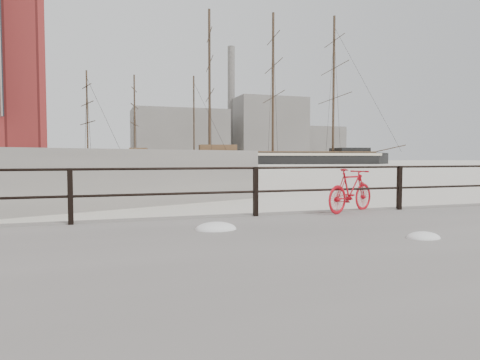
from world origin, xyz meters
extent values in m
plane|color=white|center=(0.00, 0.00, 0.00)|extent=(400.00, 400.00, 0.00)
imported|color=red|center=(-1.34, -0.25, 0.83)|extent=(1.55, 0.86, 0.96)
ellipsoid|color=white|center=(-4.69, -1.46, 0.47)|extent=(0.69, 0.55, 0.25)
ellipsoid|color=white|center=(-1.96, -3.15, 0.44)|extent=(0.52, 0.41, 0.18)
cube|color=gray|center=(20.00, 140.00, 9.00)|extent=(32.00, 18.00, 18.00)
cube|color=gray|center=(55.00, 145.00, 12.00)|extent=(26.00, 20.00, 24.00)
cube|color=gray|center=(78.00, 150.00, 7.00)|extent=(20.00, 16.00, 14.00)
cylinder|color=gray|center=(42.00, 150.00, 22.00)|extent=(2.80, 2.80, 44.00)
camera|label=1|loc=(-6.50, -8.25, 1.54)|focal=32.00mm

